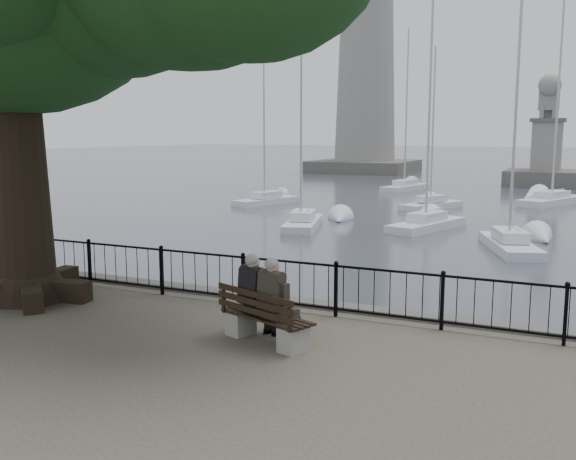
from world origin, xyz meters
The scene contains 14 objects.
harbor centered at (0.00, 3.00, -0.50)m, with size 260.00×260.00×1.20m.
railing centered at (0.00, 2.50, 0.56)m, with size 22.06×0.06×1.00m.
bench centered at (0.48, 0.54, 0.32)m, with size 1.84×1.09×0.93m.
person_left centered at (0.28, 0.71, 0.68)m, with size 0.60×0.81×1.48m.
person_right centered at (0.73, 0.56, 0.68)m, with size 0.60×0.81×1.48m.
lighthouse centered at (-18.00, 62.00, 12.89)m, with size 10.79×10.79×32.77m.
lion_monument centered at (2.00, 49.93, 1.35)m, with size 6.36×6.36×9.29m.
sailboat_a centered at (-6.87, 18.96, -0.71)m, with size 2.67×5.11×8.88m.
sailboat_b centered at (-1.42, 20.89, -0.67)m, with size 2.83×5.33×10.94m.
sailboat_c centered at (2.67, 16.83, -0.68)m, with size 2.95×5.06×10.32m.
sailboat_e centered at (-13.00, 27.22, -0.65)m, with size 2.67×5.08×11.24m.
sailboat_f centered at (3.32, 34.57, -0.66)m, with size 3.94×6.24×12.47m.
sailboat_h centered at (-7.57, 40.46, -0.64)m, with size 2.69×5.69×12.38m.
sailboat_j centered at (-3.05, 29.16, -0.70)m, with size 3.04×4.83×9.47m.
Camera 1 is at (5.16, -8.59, 3.46)m, focal length 40.00 mm.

